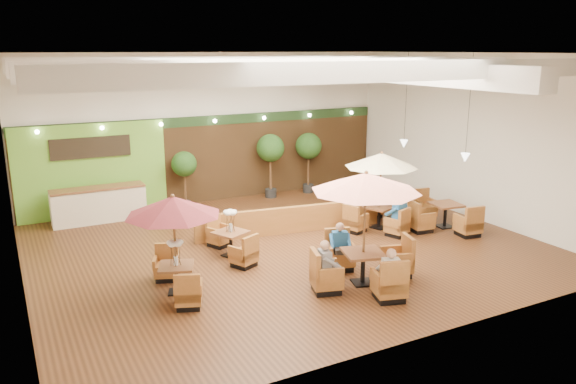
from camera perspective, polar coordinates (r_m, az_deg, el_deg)
room at (r=16.82m, az=-1.30°, el=7.56°), size 14.04×14.00×5.52m
service_counter at (r=19.70m, az=-18.66°, el=-1.23°), size 3.00×0.75×1.18m
booth_divider at (r=17.58m, az=0.23°, el=-2.84°), size 6.00×1.01×0.84m
table_0 at (r=13.14m, az=-11.55°, el=-2.68°), size 2.23×2.51×2.42m
table_1 at (r=13.49m, az=7.83°, el=-1.67°), size 2.93×2.93×2.85m
table_2 at (r=17.96m, az=9.40°, el=1.62°), size 2.60×2.60×2.51m
table_3 at (r=15.71m, az=-5.83°, el=-4.77°), size 1.07×2.58×1.49m
table_4 at (r=18.65m, az=15.01°, el=-2.48°), size 1.88×2.75×1.00m
table_5 at (r=20.10m, az=7.16°, el=-1.04°), size 0.76×2.25×0.85m
topiary_0 at (r=20.32m, az=-10.50°, el=2.59°), size 0.90×0.90×2.09m
topiary_1 at (r=21.50m, az=-1.79°, el=4.23°), size 1.07×1.07×2.47m
topiary_2 at (r=22.28m, az=2.10°, el=4.46°), size 1.04×1.04×2.41m
diner_0 at (r=13.08m, az=10.32°, el=-7.68°), size 0.44×0.41×0.80m
diner_1 at (r=14.66m, az=5.31°, el=-5.06°), size 0.44×0.41×0.80m
diner_2 at (r=13.31m, az=3.96°, el=-7.03°), size 0.39×0.45×0.83m
diner_3 at (r=17.49m, az=11.07°, el=-1.97°), size 0.47×0.42×0.86m
diner_4 at (r=18.74m, az=11.52°, el=-0.96°), size 0.44×0.45×0.81m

